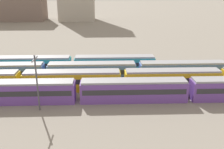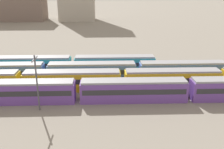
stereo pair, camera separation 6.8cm
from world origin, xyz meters
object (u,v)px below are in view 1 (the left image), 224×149
Objects in this scene: train_track_1 at (172,79)px; catenary_pole_2 at (37,80)px; train_track_2 at (137,71)px; train_track_0 at (189,89)px; train_track_3 at (30,65)px.

train_track_1 is 10.42× the size of catenary_pole_2.
catenary_pole_2 is (-23.23, -8.26, 3.12)m from train_track_1.
catenary_pole_2 is at bearing -160.42° from train_track_1.
train_track_1 is at bearing -41.15° from train_track_2.
train_track_1 is 24.86m from catenary_pole_2.
catenary_pole_2 is (-24.72, -3.06, 3.12)m from train_track_0.
train_track_1 is (-1.49, 5.20, 0.00)m from train_track_0.
train_track_0 is at bearing -54.42° from train_track_2.
train_track_2 is at bearing -12.52° from train_track_3.
train_track_3 is at bearing 160.50° from train_track_1.
train_track_0 is at bearing -26.82° from train_track_3.
train_track_3 is (-30.86, 15.60, -0.00)m from train_track_0.
train_track_2 is (-5.95, 5.20, 0.00)m from train_track_1.
train_track_0 is 12.79m from train_track_2.
train_track_0 is 2.02× the size of train_track_3.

